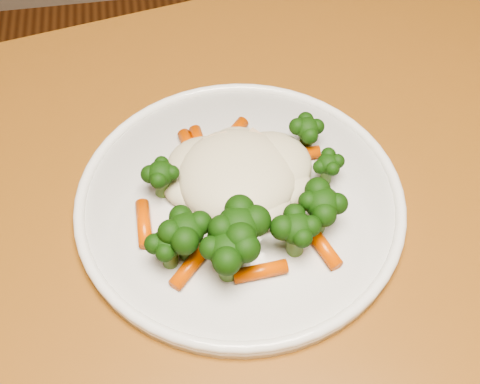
# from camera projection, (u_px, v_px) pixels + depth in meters

# --- Properties ---
(dining_table) EXTENTS (1.24, 0.95, 0.75)m
(dining_table) POSITION_uv_depth(u_px,v_px,m) (257.00, 313.00, 0.60)
(dining_table) COLOR #955A22
(dining_table) RESTS_ON ground
(plate) EXTENTS (0.29, 0.29, 0.01)m
(plate) POSITION_uv_depth(u_px,v_px,m) (240.00, 201.00, 0.54)
(plate) COLOR white
(plate) RESTS_ON dining_table
(meal) EXTENTS (0.19, 0.19, 0.05)m
(meal) POSITION_uv_depth(u_px,v_px,m) (240.00, 195.00, 0.51)
(meal) COLOR beige
(meal) RESTS_ON plate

